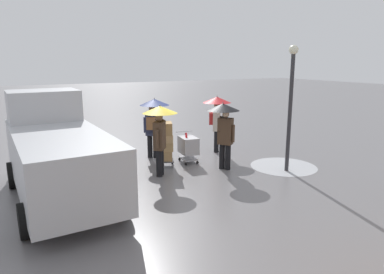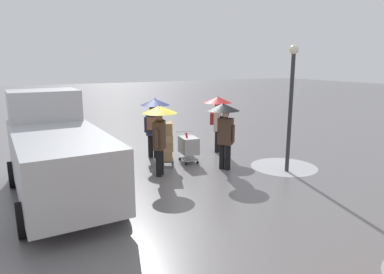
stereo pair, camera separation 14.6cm
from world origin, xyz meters
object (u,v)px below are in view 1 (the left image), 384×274
object	(u,v)px
hand_dolly_boxes	(165,141)
pedestrian_black_side	(153,114)
pedestrian_pink_side	(160,124)
pedestrian_white_side	(224,121)
cargo_van_parked_right	(57,152)
shopping_cart_vendor	(188,146)
pedestrian_far_side	(217,111)
street_lamp	(291,96)

from	to	relation	value
hand_dolly_boxes	pedestrian_black_side	world-z (taller)	pedestrian_black_side
pedestrian_pink_side	pedestrian_white_side	bearing A→B (deg)	169.78
cargo_van_parked_right	pedestrian_pink_side	distance (m)	3.01
shopping_cart_vendor	pedestrian_pink_side	size ratio (longest dim) A/B	0.49
pedestrian_white_side	hand_dolly_boxes	bearing A→B (deg)	-35.07
pedestrian_black_side	pedestrian_white_side	bearing A→B (deg)	122.96
shopping_cart_vendor	cargo_van_parked_right	bearing A→B (deg)	16.14
pedestrian_black_side	pedestrian_white_side	size ratio (longest dim) A/B	1.00
pedestrian_black_side	cargo_van_parked_right	bearing A→B (deg)	33.74
shopping_cart_vendor	pedestrian_pink_side	distance (m)	1.89
cargo_van_parked_right	pedestrian_pink_side	xyz separation A→B (m)	(-2.95, -0.43, 0.41)
hand_dolly_boxes	pedestrian_pink_side	distance (m)	1.13
pedestrian_pink_side	pedestrian_black_side	size ratio (longest dim) A/B	1.00
cargo_van_parked_right	shopping_cart_vendor	world-z (taller)	cargo_van_parked_right
pedestrian_far_side	street_lamp	size ratio (longest dim) A/B	0.56
cargo_van_parked_right	pedestrian_white_side	xyz separation A→B (m)	(-4.97, -0.07, 0.39)
pedestrian_pink_side	street_lamp	distance (m)	4.04
hand_dolly_boxes	pedestrian_pink_side	xyz separation A→B (m)	(0.48, 0.72, 0.73)
shopping_cart_vendor	pedestrian_pink_side	xyz separation A→B (m)	(1.36, 0.81, 1.02)
hand_dolly_boxes	pedestrian_far_side	xyz separation A→B (m)	(-2.45, -0.84, 0.71)
shopping_cart_vendor	street_lamp	size ratio (longest dim) A/B	0.27
hand_dolly_boxes	pedestrian_far_side	bearing A→B (deg)	-161.20
shopping_cart_vendor	pedestrian_black_side	xyz separation A→B (m)	(0.81, -1.09, 1.00)
pedestrian_pink_side	pedestrian_white_side	size ratio (longest dim) A/B	1.00
cargo_van_parked_right	pedestrian_white_side	distance (m)	4.99
pedestrian_pink_side	pedestrian_far_side	distance (m)	3.32
hand_dolly_boxes	pedestrian_far_side	world-z (taller)	pedestrian_far_side
hand_dolly_boxes	street_lamp	distance (m)	4.16
pedestrian_black_side	pedestrian_far_side	bearing A→B (deg)	171.63
hand_dolly_boxes	pedestrian_white_side	xyz separation A→B (m)	(-1.54, 1.08, 0.71)
pedestrian_black_side	street_lamp	size ratio (longest dim) A/B	0.56
shopping_cart_vendor	pedestrian_white_side	distance (m)	1.68
cargo_van_parked_right	shopping_cart_vendor	bearing A→B (deg)	-163.86
cargo_van_parked_right	street_lamp	size ratio (longest dim) A/B	1.41
cargo_van_parked_right	street_lamp	distance (m)	6.81
pedestrian_pink_side	pedestrian_white_side	world-z (taller)	same
street_lamp	shopping_cart_vendor	bearing A→B (deg)	-44.86
pedestrian_black_side	street_lamp	distance (m)	4.68
pedestrian_pink_side	pedestrian_far_side	xyz separation A→B (m)	(-2.94, -1.55, -0.01)
cargo_van_parked_right	street_lamp	world-z (taller)	street_lamp
pedestrian_far_side	pedestrian_pink_side	bearing A→B (deg)	27.89
hand_dolly_boxes	pedestrian_white_side	world-z (taller)	pedestrian_white_side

